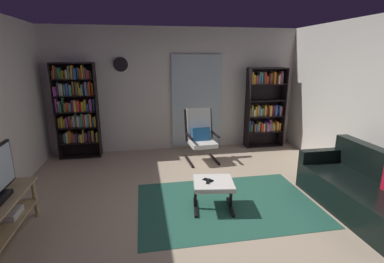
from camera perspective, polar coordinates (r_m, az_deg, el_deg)
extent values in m
plane|color=tan|center=(3.81, 2.72, -16.80)|extent=(7.02, 7.02, 0.00)
cube|color=silver|center=(6.14, -3.22, 8.38)|extent=(5.60, 0.06, 2.60)
cube|color=silver|center=(6.17, 1.00, 6.10)|extent=(1.10, 0.01, 2.00)
cube|color=#295F4C|center=(4.10, 7.10, -14.33)|extent=(2.46, 1.65, 0.01)
cube|color=tan|center=(3.81, -34.16, -15.40)|extent=(0.38, 1.11, 0.02)
cylinder|color=tan|center=(4.18, -29.25, -11.76)|extent=(0.05, 0.05, 0.51)
cylinder|color=tan|center=(4.30, -33.34, -11.64)|extent=(0.05, 0.05, 0.51)
cube|color=silver|center=(3.91, -33.42, -13.77)|extent=(0.25, 0.28, 0.07)
cube|color=black|center=(6.12, -25.88, 3.56)|extent=(0.02, 0.30, 1.90)
cube|color=black|center=(5.96, -18.62, 4.00)|extent=(0.02, 0.30, 1.90)
cube|color=black|center=(6.16, -22.04, 4.04)|extent=(0.80, 0.02, 1.90)
cube|color=black|center=(6.26, -21.46, -4.61)|extent=(0.77, 0.28, 0.02)
cube|color=black|center=(6.17, -21.72, -1.98)|extent=(0.77, 0.28, 0.02)
cube|color=black|center=(6.09, -22.01, 0.87)|extent=(0.77, 0.28, 0.02)
cube|color=black|center=(6.03, -22.30, 3.78)|extent=(0.77, 0.28, 0.02)
cube|color=black|center=(5.98, -22.60, 6.75)|extent=(0.77, 0.28, 0.02)
cube|color=black|center=(5.95, -22.91, 9.76)|extent=(0.77, 0.28, 0.02)
cube|color=black|center=(5.94, -23.21, 12.63)|extent=(0.77, 0.28, 0.02)
cube|color=#232330|center=(6.24, -24.98, -1.16)|extent=(0.02, 0.15, 0.19)
cube|color=#2D1E21|center=(6.22, -24.63, -1.25)|extent=(0.03, 0.14, 0.17)
cube|color=#3C8250|center=(6.22, -24.26, -1.13)|extent=(0.04, 0.17, 0.19)
cube|color=beige|center=(6.19, -23.86, -0.99)|extent=(0.03, 0.22, 0.22)
cube|color=orange|center=(6.16, -23.50, -0.92)|extent=(0.03, 0.11, 0.25)
cube|color=orange|center=(6.19, -23.06, -1.05)|extent=(0.02, 0.12, 0.20)
cube|color=#984197|center=(6.16, -22.72, -1.20)|extent=(0.04, 0.11, 0.17)
cube|color=#282A1E|center=(6.15, -22.29, -1.03)|extent=(0.04, 0.18, 0.20)
cube|color=beige|center=(6.16, -21.78, -1.18)|extent=(0.04, 0.16, 0.15)
cube|color=gold|center=(6.13, -21.37, -1.18)|extent=(0.04, 0.21, 0.16)
cube|color=#9EA039|center=(6.10, -21.11, -0.76)|extent=(0.02, 0.13, 0.26)
cube|color=#9E3583|center=(6.12, -20.68, -1.04)|extent=(0.04, 0.11, 0.18)
cube|color=#2C1F28|center=(6.11, -20.29, -1.02)|extent=(0.02, 0.12, 0.19)
cube|color=#2C1C2F|center=(6.08, -19.98, -0.79)|extent=(0.04, 0.20, 0.24)
cube|color=gold|center=(6.08, -19.49, -0.79)|extent=(0.04, 0.13, 0.23)
cube|color=black|center=(6.10, -19.01, -1.05)|extent=(0.03, 0.22, 0.16)
cube|color=#A59F3B|center=(6.06, -18.63, -0.92)|extent=(0.03, 0.19, 0.20)
cube|color=#A79829|center=(6.15, -25.28, 1.62)|extent=(0.04, 0.11, 0.19)
cube|color=gold|center=(6.13, -24.88, 1.78)|extent=(0.03, 0.13, 0.22)
cube|color=olive|center=(6.13, -24.42, 1.59)|extent=(0.04, 0.12, 0.17)
cube|color=#9B3995|center=(6.11, -23.99, 1.78)|extent=(0.03, 0.14, 0.21)
cube|color=brown|center=(6.10, -23.53, 1.91)|extent=(0.04, 0.12, 0.23)
cube|color=#C43E3A|center=(6.08, -23.16, 1.62)|extent=(0.02, 0.14, 0.17)
cube|color=beige|center=(6.08, -22.85, 1.93)|extent=(0.04, 0.10, 0.23)
cube|color=#3F7942|center=(6.07, -22.47, 2.14)|extent=(0.04, 0.11, 0.26)
cube|color=beige|center=(6.08, -22.02, 2.01)|extent=(0.04, 0.19, 0.23)
cube|color=#58919F|center=(6.06, -21.62, 1.93)|extent=(0.02, 0.17, 0.21)
cube|color=#368B4A|center=(6.05, -21.35, 2.23)|extent=(0.04, 0.15, 0.27)
cube|color=#C13D33|center=(6.03, -21.01, 2.19)|extent=(0.03, 0.15, 0.26)
cube|color=beige|center=(6.02, -20.61, 2.14)|extent=(0.03, 0.18, 0.25)
cube|color=teal|center=(6.00, -20.28, 2.22)|extent=(0.04, 0.12, 0.26)
cube|color=orange|center=(6.01, -19.82, 2.30)|extent=(0.03, 0.20, 0.27)
cube|color=#549FA2|center=(6.01, -19.36, 1.89)|extent=(0.03, 0.10, 0.18)
cube|color=gold|center=(6.02, -18.97, 2.06)|extent=(0.03, 0.22, 0.20)
cube|color=#A0399B|center=(6.08, -25.72, 4.86)|extent=(0.03, 0.18, 0.27)
cube|color=beige|center=(6.08, -25.28, 4.61)|extent=(0.03, 0.16, 0.20)
cube|color=#2C7853|center=(6.06, -24.99, 4.41)|extent=(0.03, 0.21, 0.16)
cube|color=#3D8D51|center=(6.08, -24.67, 4.99)|extent=(0.02, 0.11, 0.27)
cube|color=brown|center=(6.05, -24.26, 4.54)|extent=(0.04, 0.18, 0.17)
cube|color=red|center=(6.04, -23.86, 4.62)|extent=(0.04, 0.13, 0.19)
cube|color=teal|center=(6.04, -23.43, 4.60)|extent=(0.04, 0.15, 0.17)
cube|color=#903685|center=(6.04, -22.95, 4.89)|extent=(0.04, 0.15, 0.22)
cube|color=gold|center=(6.00, -22.52, 4.85)|extent=(0.04, 0.22, 0.22)
cube|color=red|center=(6.00, -22.00, 4.89)|extent=(0.04, 0.21, 0.22)
cube|color=red|center=(6.01, -21.58, 4.64)|extent=(0.03, 0.15, 0.15)
cube|color=gold|center=(5.99, -21.26, 4.83)|extent=(0.04, 0.17, 0.19)
cube|color=gold|center=(5.98, -20.83, 5.01)|extent=(0.04, 0.11, 0.22)
cube|color=#3161A4|center=(5.97, -20.37, 4.70)|extent=(0.04, 0.14, 0.15)
cube|color=olive|center=(5.96, -20.08, 5.00)|extent=(0.02, 0.12, 0.21)
cube|color=#983D95|center=(5.94, -19.78, 5.16)|extent=(0.04, 0.20, 0.25)
cube|color=teal|center=(5.96, -19.27, 5.15)|extent=(0.03, 0.14, 0.23)
cube|color=#A03797|center=(6.04, -25.94, 7.39)|extent=(0.04, 0.24, 0.18)
cube|color=#569992|center=(6.05, -25.49, 7.81)|extent=(0.03, 0.12, 0.25)
cube|color=beige|center=(6.03, -25.12, 7.73)|extent=(0.03, 0.18, 0.23)
cube|color=beige|center=(6.00, -24.85, 7.71)|extent=(0.03, 0.11, 0.22)
cube|color=teal|center=(6.02, -24.35, 7.71)|extent=(0.04, 0.14, 0.21)
cube|color=#3F5DA3|center=(5.99, -23.90, 7.83)|extent=(0.04, 0.17, 0.23)
cube|color=teal|center=(6.00, -23.35, 7.77)|extent=(0.04, 0.21, 0.21)
cube|color=orange|center=(5.98, -22.89, 8.06)|extent=(0.03, 0.10, 0.26)
cube|color=red|center=(5.96, -22.54, 8.04)|extent=(0.03, 0.11, 0.25)
cube|color=#3E7D45|center=(5.95, -22.26, 8.10)|extent=(0.02, 0.19, 0.26)
cube|color=gold|center=(5.96, -21.92, 8.07)|extent=(0.02, 0.20, 0.25)
cube|color=gold|center=(5.94, -21.57, 7.63)|extent=(0.02, 0.24, 0.15)
cube|color=#5A9695|center=(5.93, -21.28, 7.93)|extent=(0.03, 0.22, 0.21)
cube|color=red|center=(5.93, -20.94, 8.17)|extent=(0.02, 0.14, 0.25)
cube|color=#3F6BAE|center=(5.90, -20.63, 8.21)|extent=(0.04, 0.22, 0.26)
cube|color=gold|center=(5.92, -20.24, 8.12)|extent=(0.02, 0.19, 0.23)
cube|color=red|center=(5.89, -19.98, 8.28)|extent=(0.03, 0.24, 0.27)
cube|color=orange|center=(5.90, -19.53, 8.16)|extent=(0.03, 0.14, 0.23)
cube|color=brown|center=(6.02, -26.35, 10.26)|extent=(0.03, 0.19, 0.15)
cube|color=orange|center=(6.01, -26.17, 10.73)|extent=(0.02, 0.13, 0.25)
cube|color=#984091|center=(6.02, -25.79, 10.69)|extent=(0.03, 0.12, 0.23)
cube|color=#3B8E42|center=(6.01, -25.46, 10.59)|extent=(0.04, 0.14, 0.20)
cube|color=#337C4D|center=(5.98, -25.20, 10.65)|extent=(0.02, 0.17, 0.21)
cube|color=gold|center=(5.99, -24.76, 10.41)|extent=(0.04, 0.12, 0.15)
cube|color=orange|center=(5.99, -24.23, 10.47)|extent=(0.04, 0.14, 0.15)
cube|color=beige|center=(5.96, -23.97, 10.57)|extent=(0.02, 0.21, 0.17)
cube|color=#BABAA8|center=(5.95, -23.65, 10.94)|extent=(0.02, 0.19, 0.24)
cube|color=#358250|center=(5.95, -23.35, 10.64)|extent=(0.03, 0.18, 0.18)
cube|color=orange|center=(5.92, -23.10, 11.04)|extent=(0.03, 0.22, 0.25)
cube|color=#2F5AA2|center=(5.92, -22.58, 10.82)|extent=(0.04, 0.24, 0.20)
cube|color=#327E53|center=(5.93, -22.05, 10.94)|extent=(0.03, 0.13, 0.21)
cube|color=red|center=(5.91, -21.67, 10.88)|extent=(0.04, 0.13, 0.20)
cube|color=gold|center=(5.92, -21.30, 11.24)|extent=(0.02, 0.21, 0.26)
cube|color=orange|center=(5.90, -20.98, 11.02)|extent=(0.02, 0.16, 0.21)
cube|color=#3C5FB0|center=(5.90, -20.66, 10.97)|extent=(0.02, 0.17, 0.19)
cube|color=red|center=(5.89, -20.27, 10.85)|extent=(0.04, 0.21, 0.16)
cube|color=#282D23|center=(5.87, -19.84, 10.80)|extent=(0.04, 0.17, 0.15)
cube|color=black|center=(6.36, 11.21, 4.56)|extent=(0.02, 0.30, 1.77)
cube|color=black|center=(6.70, 17.92, 4.66)|extent=(0.02, 0.30, 1.77)
cube|color=black|center=(6.65, 14.15, 4.84)|extent=(0.85, 0.02, 1.77)
cube|color=black|center=(6.72, 14.17, -2.68)|extent=(0.82, 0.28, 0.02)
cube|color=black|center=(6.63, 14.35, 0.11)|extent=(0.82, 0.28, 0.02)
cube|color=black|center=(6.55, 14.55, 3.10)|extent=(0.82, 0.28, 0.02)
cube|color=black|center=(6.49, 14.76, 6.15)|extent=(0.82, 0.28, 0.02)
cube|color=black|center=(6.45, 14.97, 9.26)|extent=(0.82, 0.28, 0.02)
cube|color=black|center=(6.43, 15.17, 12.25)|extent=(0.82, 0.28, 0.02)
cube|color=#355EA8|center=(6.47, 11.35, 1.12)|extent=(0.04, 0.19, 0.25)
cube|color=#3E8C48|center=(6.48, 11.74, 0.77)|extent=(0.02, 0.21, 0.17)
cube|color=#3B5AA5|center=(6.47, 12.03, 1.01)|extent=(0.03, 0.10, 0.23)
cube|color=black|center=(6.49, 12.28, 0.84)|extent=(0.02, 0.17, 0.19)
cube|color=orange|center=(6.53, 12.48, 0.89)|extent=(0.03, 0.20, 0.18)
cube|color=#3667B3|center=(6.52, 12.96, 0.84)|extent=(0.04, 0.17, 0.18)
cube|color=gold|center=(6.55, 13.28, 1.08)|extent=(0.03, 0.18, 0.22)
cube|color=red|center=(6.55, 13.75, 0.92)|extent=(0.04, 0.21, 0.19)
cube|color=gold|center=(6.59, 14.09, 0.93)|extent=(0.03, 0.24, 0.18)
cube|color=#3058A4|center=(6.61, 14.37, 1.09)|extent=(0.03, 0.22, 0.21)
cube|color=#953C92|center=(6.60, 14.73, 1.05)|extent=(0.03, 0.22, 0.22)
cube|color=#A79936|center=(6.63, 15.01, 0.88)|extent=(0.04, 0.19, 0.17)
cube|color=#9B4086|center=(6.64, 15.27, 1.33)|extent=(0.03, 0.23, 0.27)
cube|color=#385DAC|center=(6.67, 15.58, 0.90)|extent=(0.04, 0.19, 0.16)
cube|color=gold|center=(6.69, 15.91, 1.08)|extent=(0.03, 0.17, 0.20)
cube|color=gold|center=(6.72, 16.08, 0.92)|extent=(0.02, 0.21, 0.15)
cube|color=red|center=(6.73, 16.32, 1.01)|extent=(0.03, 0.13, 0.17)
cube|color=orange|center=(6.71, 16.68, 1.14)|extent=(0.02, 0.16, 0.22)
cube|color=beige|center=(6.74, 16.91, 0.95)|extent=(0.04, 0.11, 0.16)
cube|color=orange|center=(6.77, 17.18, 1.01)|extent=(0.04, 0.16, 0.17)
cube|color=#A0883D|center=(6.39, 11.49, 3.91)|extent=(0.03, 0.19, 0.19)
cube|color=olive|center=(6.39, 11.88, 4.23)|extent=(0.03, 0.19, 0.26)
cube|color=beige|center=(6.42, 12.25, 3.79)|extent=(0.04, 0.22, 0.16)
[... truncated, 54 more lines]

